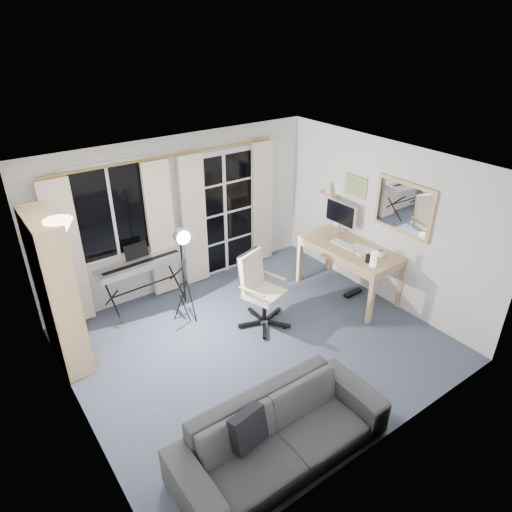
% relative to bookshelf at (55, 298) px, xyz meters
% --- Properties ---
extents(floor, '(4.50, 4.00, 0.02)m').
position_rel_bookshelf_xyz_m(floor, '(2.12, -1.15, -0.95)').
color(floor, '#3E465B').
rests_on(floor, ground).
extents(window, '(1.20, 0.08, 1.40)m').
position_rel_bookshelf_xyz_m(window, '(1.07, 0.82, 0.56)').
color(window, white).
rests_on(window, floor).
extents(french_door, '(1.32, 0.09, 2.11)m').
position_rel_bookshelf_xyz_m(french_door, '(2.87, 0.82, 0.09)').
color(french_door, white).
rests_on(french_door, floor).
extents(curtains, '(3.60, 0.07, 2.13)m').
position_rel_bookshelf_xyz_m(curtains, '(1.99, 0.73, 0.16)').
color(curtains, gold).
rests_on(curtains, floor).
extents(bookshelf, '(0.32, 0.92, 1.97)m').
position_rel_bookshelf_xyz_m(bookshelf, '(0.00, 0.00, 0.00)').
color(bookshelf, tan).
rests_on(bookshelf, floor).
extents(torchiere_lamp, '(0.32, 0.32, 1.97)m').
position_rel_bookshelf_xyz_m(torchiere_lamp, '(0.18, -0.20, 0.65)').
color(torchiere_lamp, '#B2B2B7').
rests_on(torchiere_lamp, floor).
extents(keyboard_piano, '(1.32, 0.68, 0.94)m').
position_rel_bookshelf_xyz_m(keyboard_piano, '(1.29, 0.55, -0.22)').
color(keyboard_piano, black).
rests_on(keyboard_piano, floor).
extents(studio_light, '(0.26, 0.30, 1.50)m').
position_rel_bookshelf_xyz_m(studio_light, '(1.61, -0.17, 0.26)').
color(studio_light, black).
rests_on(studio_light, floor).
extents(office_chair, '(0.74, 0.71, 1.07)m').
position_rel_bookshelf_xyz_m(office_chair, '(2.43, -0.72, -0.31)').
color(office_chair, black).
rests_on(office_chair, floor).
extents(desk, '(0.83, 1.57, 0.83)m').
position_rel_bookshelf_xyz_m(desk, '(4.00, -0.94, -0.21)').
color(desk, tan).
rests_on(desk, floor).
extents(monitor, '(0.20, 0.60, 0.52)m').
position_rel_bookshelf_xyz_m(monitor, '(4.20, -0.49, 0.20)').
color(monitor, silver).
rests_on(monitor, desk).
extents(desk_clutter, '(0.47, 0.95, 1.05)m').
position_rel_bookshelf_xyz_m(desk_clutter, '(3.94, -1.18, -0.29)').
color(desk_clutter, white).
rests_on(desk_clutter, desk).
extents(mug, '(0.14, 0.11, 0.14)m').
position_rel_bookshelf_xyz_m(mug, '(4.10, -1.44, -0.04)').
color(mug, silver).
rests_on(mug, desk).
extents(wall_mirror, '(0.04, 0.94, 0.74)m').
position_rel_bookshelf_xyz_m(wall_mirror, '(4.35, -1.50, 0.61)').
color(wall_mirror, tan).
rests_on(wall_mirror, floor).
extents(framed_print, '(0.03, 0.42, 0.32)m').
position_rel_bookshelf_xyz_m(framed_print, '(4.35, -0.60, 0.66)').
color(framed_print, tan).
rests_on(framed_print, floor).
extents(wall_shelf, '(0.16, 0.30, 0.18)m').
position_rel_bookshelf_xyz_m(wall_shelf, '(4.28, -0.10, 0.47)').
color(wall_shelf, tan).
rests_on(wall_shelf, floor).
extents(sofa, '(2.18, 0.65, 0.85)m').
position_rel_bookshelf_xyz_m(sofa, '(1.29, -2.70, -0.51)').
color(sofa, '#333335').
rests_on(sofa, floor).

